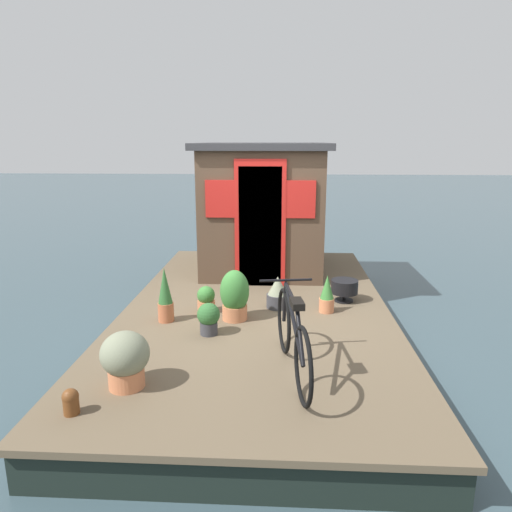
# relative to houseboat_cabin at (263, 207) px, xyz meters

# --- Properties ---
(ground_plane) EXTENTS (60.00, 60.00, 0.00)m
(ground_plane) POSITION_rel_houseboat_cabin_xyz_m (-1.86, 0.00, -1.43)
(ground_plane) COLOR #384C54
(houseboat_deck) EXTENTS (5.94, 3.29, 0.41)m
(houseboat_deck) POSITION_rel_houseboat_cabin_xyz_m (-1.86, 0.00, -1.22)
(houseboat_deck) COLOR brown
(houseboat_deck) RESTS_ON ground_plane
(houseboat_cabin) EXTENTS (2.16, 2.02, 2.01)m
(houseboat_cabin) POSITION_rel_houseboat_cabin_xyz_m (0.00, 0.00, 0.00)
(houseboat_cabin) COLOR #4C3828
(houseboat_cabin) RESTS_ON houseboat_deck
(bicycle) EXTENTS (1.59, 0.50, 0.77)m
(bicycle) POSITION_rel_houseboat_cabin_xyz_m (-3.64, -0.41, -0.65)
(bicycle) COLOR black
(bicycle) RESTS_ON houseboat_deck
(potted_plant_fern) EXTENTS (0.41, 0.41, 0.49)m
(potted_plant_fern) POSITION_rel_houseboat_cabin_xyz_m (-3.94, 1.00, -0.75)
(potted_plant_fern) COLOR #C6754C
(potted_plant_fern) RESTS_ON houseboat_deck
(potted_plant_geranium) EXTENTS (0.28, 0.28, 0.40)m
(potted_plant_geranium) POSITION_rel_houseboat_cabin_xyz_m (-1.91, -0.26, -0.82)
(potted_plant_geranium) COLOR #38383D
(potted_plant_geranium) RESTS_ON houseboat_deck
(potted_plant_sage) EXTENTS (0.22, 0.22, 0.33)m
(potted_plant_sage) POSITION_rel_houseboat_cabin_xyz_m (-2.11, 0.61, -0.85)
(potted_plant_sage) COLOR #C6754C
(potted_plant_sage) RESTS_ON houseboat_deck
(potted_plant_thyme) EXTENTS (0.18, 0.18, 0.46)m
(potted_plant_thyme) POSITION_rel_houseboat_cabin_xyz_m (-2.03, -0.86, -0.79)
(potted_plant_thyme) COLOR #C6754C
(potted_plant_thyme) RESTS_ON houseboat_deck
(potted_plant_lavender) EXTENTS (0.18, 0.18, 0.64)m
(potted_plant_lavender) POSITION_rel_houseboat_cabin_xyz_m (-2.43, 1.02, -0.71)
(potted_plant_lavender) COLOR #B2603D
(potted_plant_lavender) RESTS_ON houseboat_deck
(potted_plant_succulent) EXTENTS (0.34, 0.34, 0.60)m
(potted_plant_succulent) POSITION_rel_houseboat_cabin_xyz_m (-2.33, 0.23, -0.72)
(potted_plant_succulent) COLOR #C6754C
(potted_plant_succulent) RESTS_ON houseboat_deck
(potted_plant_mint) EXTENTS (0.25, 0.25, 0.35)m
(potted_plant_mint) POSITION_rel_houseboat_cabin_xyz_m (-2.78, 0.47, -0.82)
(potted_plant_mint) COLOR #38383D
(potted_plant_mint) RESTS_ON houseboat_deck
(charcoal_grill) EXTENTS (0.35, 0.35, 0.29)m
(charcoal_grill) POSITION_rel_houseboat_cabin_xyz_m (-1.62, -1.13, -0.82)
(charcoal_grill) COLOR black
(charcoal_grill) RESTS_ON houseboat_deck
(mooring_bollard) EXTENTS (0.13, 0.13, 0.21)m
(mooring_bollard) POSITION_rel_houseboat_cabin_xyz_m (-4.36, 1.29, -0.90)
(mooring_bollard) COLOR brown
(mooring_bollard) RESTS_ON houseboat_deck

